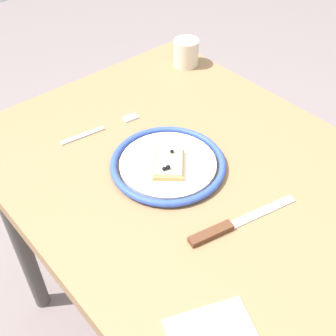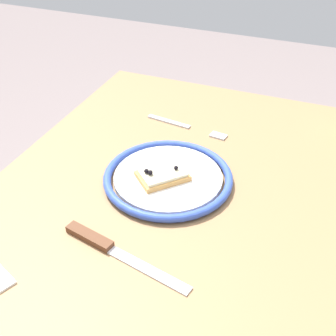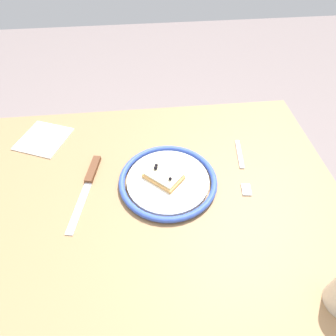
% 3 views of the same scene
% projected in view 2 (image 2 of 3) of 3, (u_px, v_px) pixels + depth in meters
% --- Properties ---
extents(dining_table, '(0.97, 0.72, 0.75)m').
position_uv_depth(dining_table, '(176.00, 240.00, 0.87)').
color(dining_table, '#936D47').
rests_on(dining_table, ground_plane).
extents(plate, '(0.25, 0.25, 0.02)m').
position_uv_depth(plate, '(168.00, 178.00, 0.86)').
color(plate, white).
rests_on(plate, dining_table).
extents(pizza_slice_near, '(0.11, 0.11, 0.03)m').
position_uv_depth(pizza_slice_near, '(162.00, 175.00, 0.85)').
color(pizza_slice_near, tan).
rests_on(pizza_slice_near, plate).
extents(knife, '(0.07, 0.24, 0.01)m').
position_uv_depth(knife, '(105.00, 245.00, 0.72)').
color(knife, silver).
rests_on(knife, dining_table).
extents(fork, '(0.04, 0.20, 0.00)m').
position_uv_depth(fork, '(187.00, 127.00, 1.03)').
color(fork, silver).
rests_on(fork, dining_table).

